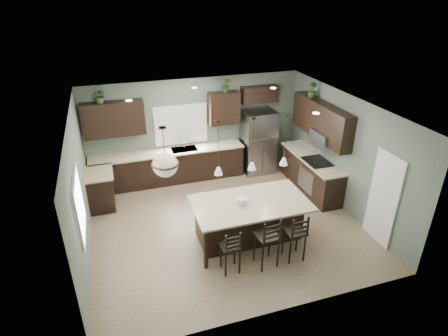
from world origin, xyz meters
TOP-DOWN VIEW (x-y plane):
  - ground at (0.00, 0.00)m, footprint 6.00×6.00m
  - pantry_door at (2.98, -1.55)m, footprint 0.04×0.82m
  - window_back at (-0.40, 2.73)m, footprint 1.35×0.02m
  - window_left at (-2.98, -0.80)m, footprint 0.02×1.10m
  - left_return_cabs at (-2.70, 1.70)m, footprint 0.60×0.90m
  - left_return_countertop at (-2.68, 1.70)m, footprint 0.66×0.96m
  - back_lower_cabs at (-0.85, 2.45)m, footprint 4.20×0.60m
  - back_countertop at (-0.85, 2.43)m, footprint 4.20×0.66m
  - sink_inset at (-0.40, 2.43)m, footprint 0.70×0.45m
  - faucet at (-0.40, 2.40)m, footprint 0.02×0.02m
  - back_upper_left at (-2.15, 2.58)m, footprint 1.55×0.34m
  - back_upper_right at (0.80, 2.58)m, footprint 0.85×0.34m
  - fridge_header at (1.85, 2.58)m, footprint 1.05×0.34m
  - right_lower_cabs at (2.70, 0.87)m, footprint 0.60×2.35m
  - right_countertop at (2.68, 0.87)m, footprint 0.66×2.35m
  - cooktop at (2.68, 0.60)m, footprint 0.58×0.75m
  - wall_oven_front at (2.40, 0.60)m, footprint 0.01×0.72m
  - right_upper_cabs at (2.83, 0.87)m, footprint 0.34×2.35m
  - microwave at (2.78, 0.60)m, footprint 0.40×0.75m
  - refrigerator at (1.76, 2.31)m, footprint 0.90×0.74m
  - kitchen_island at (0.34, -0.69)m, footprint 2.46×1.40m
  - serving_dish at (0.14, -0.69)m, footprint 0.24×0.24m
  - bar_stool_left at (-0.40, -1.53)m, footprint 0.37×0.37m
  - bar_stool_center at (0.33, -1.58)m, footprint 0.46×0.46m
  - bar_stool_right at (0.95, -1.57)m, footprint 0.40×0.40m
  - pendant_left at (-0.36, -0.69)m, footprint 0.17×0.17m
  - pendant_center at (0.34, -0.69)m, footprint 0.17×0.17m
  - pendant_right at (1.04, -0.69)m, footprint 0.17×0.17m
  - chandelier at (-1.38, -0.66)m, footprint 0.51×0.51m
  - plant_back_left at (-2.39, 2.55)m, footprint 0.39×0.36m
  - plant_back_right at (0.85, 2.55)m, footprint 0.27×0.24m
  - plant_right_wall at (2.80, 1.40)m, footprint 0.22×0.22m
  - room_shell at (0.00, 0.00)m, footprint 6.00×6.00m

SIDE VIEW (x-z plane):
  - ground at x=0.00m, z-range 0.00..0.00m
  - left_return_cabs at x=-2.70m, z-range 0.00..0.90m
  - back_lower_cabs at x=-0.85m, z-range 0.00..0.90m
  - right_lower_cabs at x=2.70m, z-range 0.00..0.90m
  - wall_oven_front at x=2.40m, z-range 0.15..0.75m
  - kitchen_island at x=0.34m, z-range 0.00..0.92m
  - bar_stool_left at x=-0.40m, z-range 0.00..0.98m
  - bar_stool_right at x=0.95m, z-range 0.00..1.08m
  - bar_stool_center at x=0.33m, z-range 0.00..1.14m
  - left_return_countertop at x=-2.68m, z-range 0.90..0.94m
  - back_countertop at x=-0.85m, z-range 0.90..0.94m
  - right_countertop at x=2.68m, z-range 0.90..0.94m
  - refrigerator at x=1.76m, z-range 0.00..1.85m
  - sink_inset at x=-0.40m, z-range 0.93..0.94m
  - cooktop at x=2.68m, z-range 0.93..0.95m
  - serving_dish at x=0.14m, z-range 0.92..1.06m
  - pantry_door at x=2.98m, z-range 0.00..2.04m
  - faucet at x=-0.40m, z-range 0.94..1.22m
  - window_back at x=-0.40m, z-range 1.05..2.05m
  - window_left at x=-2.98m, z-range 1.05..2.05m
  - microwave at x=2.78m, z-range 1.35..1.75m
  - room_shell at x=0.00m, z-range -1.30..4.70m
  - back_upper_left at x=-2.15m, z-range 1.50..2.40m
  - back_upper_right at x=0.80m, z-range 1.50..2.40m
  - right_upper_cabs at x=2.83m, z-range 1.50..2.40m
  - fridge_header at x=1.85m, z-range 2.02..2.48m
  - pendant_left at x=-0.36m, z-range 1.70..2.80m
  - pendant_center at x=0.34m, z-range 1.70..2.80m
  - pendant_right at x=1.04m, z-range 1.70..2.80m
  - chandelier at x=-1.38m, z-range 1.81..2.80m
  - plant_back_left at x=-2.39m, z-range 2.40..2.76m
  - plant_right_wall at x=2.80m, z-range 2.40..2.78m
  - plant_back_right at x=0.85m, z-range 2.40..2.79m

